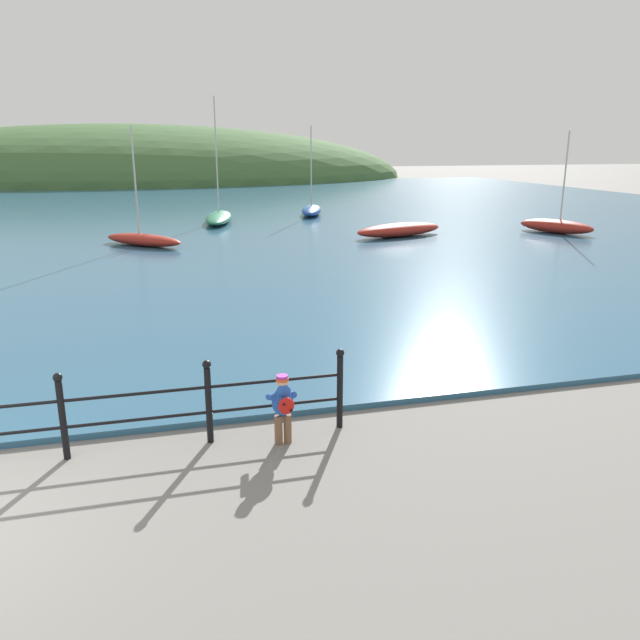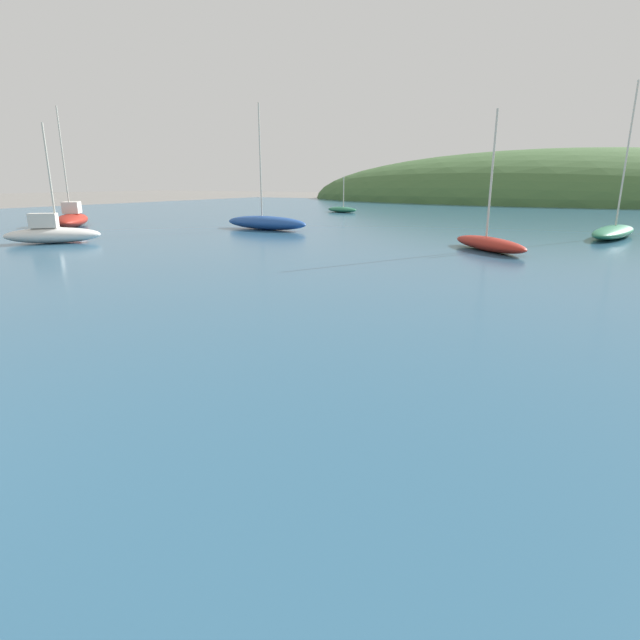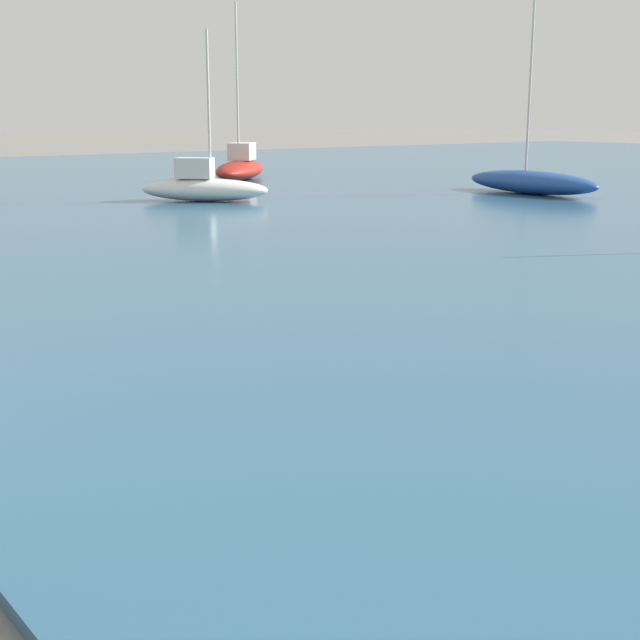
% 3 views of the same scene
% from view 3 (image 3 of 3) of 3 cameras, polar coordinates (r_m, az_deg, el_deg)
% --- Properties ---
extents(boat_far_left, '(3.13, 3.14, 4.36)m').
position_cam_3_polar(boat_far_left, '(24.00, -7.47, 8.47)').
color(boat_far_left, silver).
rests_on(boat_far_left, water).
extents(boat_twin_mast, '(4.41, 4.30, 5.88)m').
position_cam_3_polar(boat_twin_mast, '(31.79, -5.12, 9.71)').
color(boat_twin_mast, maroon).
rests_on(boat_twin_mast, water).
extents(boat_nearest_quay, '(4.76, 1.50, 5.83)m').
position_cam_3_polar(boat_nearest_quay, '(26.70, 13.37, 8.61)').
color(boat_nearest_quay, '#1E4793').
rests_on(boat_nearest_quay, water).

